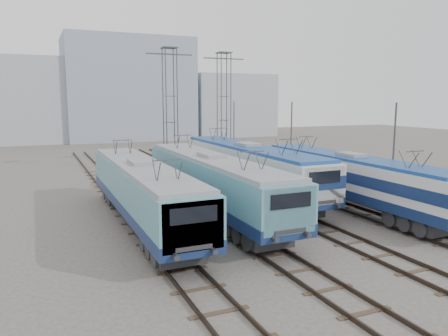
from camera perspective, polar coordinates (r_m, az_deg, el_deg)
The scene contains 14 objects.
ground at distance 23.50m, azimuth 9.00°, elevation -8.97°, with size 160.00×160.00×0.00m, color #514C47.
platform at distance 35.59m, azimuth 15.98°, elevation -2.81°, with size 4.00×70.00×0.30m, color #9E9E99.
locomotive_far_left at distance 24.99m, azimuth -10.60°, elevation -2.72°, with size 2.79×17.62×3.32m.
locomotive_center_left at distance 26.80m, azimuth -1.45°, elevation -1.64°, with size 2.88×18.18×3.42m.
locomotive_center_right at distance 32.25m, azimuth 3.25°, elevation 0.37°, with size 2.96×18.75×3.52m.
locomotive_far_right at distance 29.72m, azimuth 16.37°, elevation -1.05°, with size 2.74×17.30×3.25m.
catenary_tower_west at distance 42.56m, azimuth -7.04°, elevation 8.14°, with size 4.50×1.20×12.00m.
catenary_tower_east at distance 46.68m, azimuth -0.00°, elevation 8.27°, with size 4.50×1.20×12.00m.
mast_front at distance 29.60m, azimuth 21.22°, elevation 1.18°, with size 0.12×0.12×7.00m, color #3F4247.
mast_mid at distance 38.98m, azimuth 8.75°, elevation 3.41°, with size 0.12×0.12×7.00m, color #3F4247.
mast_rear at distance 49.50m, azimuth 1.31°, elevation 4.67°, with size 0.12×0.12×7.00m, color #3F4247.
building_west at distance 80.81m, azimuth -25.12°, elevation 7.97°, with size 18.00×12.00×14.00m, color #979EA9.
building_center at distance 82.41m, azimuth -12.44°, elevation 9.99°, with size 22.00×14.00×18.00m, color #8593A5.
building_east at distance 88.52m, azimuth 0.56°, elevation 8.17°, with size 16.00×12.00×12.00m, color #979EA9.
Camera 1 is at (-12.15, -18.79, 7.18)m, focal length 35.00 mm.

